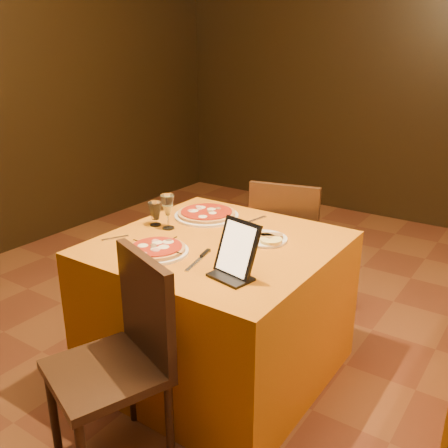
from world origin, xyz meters
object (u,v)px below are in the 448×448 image
Objects in this scene: water_glass at (155,214)px; tablet at (237,248)px; pizza_far at (207,214)px; chair_main_near at (106,371)px; main_table at (218,308)px; pizza_near at (157,250)px; wine_glass at (168,212)px; chair_main_far at (289,246)px.

water_glass is 0.74m from tablet.
chair_main_near is at bearing -75.65° from pizza_far.
chair_main_near reaches higher than water_glass.
main_table is 8.46× the size of water_glass.
pizza_near is 0.45m from tablet.
main_table is at bearing -0.49° from water_glass.
tablet is (0.60, -0.26, 0.03)m from wine_glass.
pizza_near is at bearing -59.11° from wine_glass.
wine_glass is (-0.06, -0.27, 0.08)m from pizza_far.
chair_main_near is 2.50× the size of pizza_far.
chair_main_near is 7.00× the size of water_glass.
main_table is 1.21× the size of chair_main_far.
wine_glass is at bearing 54.60° from chair_main_far.
chair_main_near is (0.00, -0.78, 0.08)m from main_table.
wine_glass reaches higher than water_glass.
wine_glass reaches higher than pizza_far.
wine_glass is at bearing 120.89° from pizza_near.
tablet is (0.28, -1.05, 0.41)m from chair_main_far.
chair_main_near reaches higher than pizza_far.
pizza_near is 2.31× the size of water_glass.
chair_main_far is at bearing 110.69° from chair_main_near.
pizza_far is 1.92× the size of wine_glass.
wine_glass is at bearing 179.33° from main_table.
tablet is (0.44, 0.02, 0.10)m from pizza_near.
main_table is at bearing 148.56° from tablet.
chair_main_far is (0.00, 0.80, 0.08)m from main_table.
main_table is at bearing -0.67° from wine_glass.
tablet is at bearing -43.84° from pizza_far.
tablet reaches higher than pizza_near.
wine_glass is (-0.33, 0.78, 0.39)m from chair_main_near.
pizza_near is 0.34m from wine_glass.
pizza_near is (-0.16, 0.50, 0.31)m from chair_main_near.
pizza_near is 0.39m from water_glass.
wine_glass is (-0.17, 0.28, 0.08)m from pizza_near.
pizza_near is 0.56m from pizza_far.
wine_glass is (-0.33, -0.79, 0.39)m from chair_main_far.
pizza_far is at bearing 77.89° from wine_glass.
tablet is (0.69, -0.26, 0.06)m from water_glass.
pizza_near reaches higher than main_table.
pizza_far is (-0.27, 0.27, 0.39)m from main_table.
wine_glass is 0.10m from water_glass.
chair_main_far reaches higher than water_glass.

